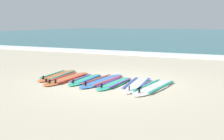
% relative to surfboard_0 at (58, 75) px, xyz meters
% --- Properties ---
extents(ground_plane, '(80.00, 80.00, 0.00)m').
position_rel_surfboard_0_xyz_m(ground_plane, '(2.12, -0.16, -0.04)').
color(ground_plane, beige).
extents(sea, '(80.00, 60.00, 0.10)m').
position_rel_surfboard_0_xyz_m(sea, '(2.12, 36.86, 0.01)').
color(sea, teal).
rests_on(sea, ground).
extents(wave_foam_strip, '(80.00, 1.22, 0.11)m').
position_rel_surfboard_0_xyz_m(wave_foam_strip, '(2.12, 7.47, 0.02)').
color(wave_foam_strip, white).
rests_on(wave_foam_strip, ground).
extents(surfboard_0, '(0.75, 2.31, 0.18)m').
position_rel_surfboard_0_xyz_m(surfboard_0, '(0.00, 0.00, 0.00)').
color(surfboard_0, orange).
rests_on(surfboard_0, ground).
extents(surfboard_1, '(0.62, 2.42, 0.18)m').
position_rel_surfboard_0_xyz_m(surfboard_1, '(0.59, -0.32, 0.00)').
color(surfboard_1, orange).
rests_on(surfboard_1, ground).
extents(surfboard_2, '(0.55, 1.99, 0.18)m').
position_rel_surfboard_0_xyz_m(surfboard_2, '(1.21, -0.22, 0.00)').
color(surfboard_2, '#2DB793').
rests_on(surfboard_2, ground).
extents(surfboard_3, '(0.79, 2.43, 0.18)m').
position_rel_surfboard_0_xyz_m(surfboard_3, '(1.79, -0.16, -0.00)').
color(surfboard_3, '#3875CC').
rests_on(surfboard_3, ground).
extents(surfboard_4, '(0.62, 2.05, 0.18)m').
position_rel_surfboard_0_xyz_m(surfboard_4, '(2.29, -0.36, 0.00)').
color(surfboard_4, '#2DB793').
rests_on(surfboard_4, ground).
extents(surfboard_5, '(0.80, 2.35, 0.18)m').
position_rel_surfboard_0_xyz_m(surfboard_5, '(2.94, -0.20, -0.00)').
color(surfboard_5, white).
rests_on(surfboard_5, ground).
extents(surfboard_6, '(0.93, 2.48, 0.18)m').
position_rel_surfboard_0_xyz_m(surfboard_6, '(3.49, -0.32, -0.00)').
color(surfboard_6, white).
rests_on(surfboard_6, ground).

